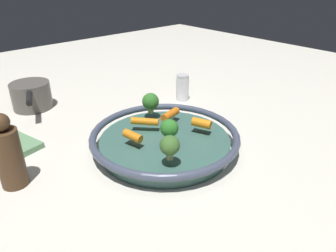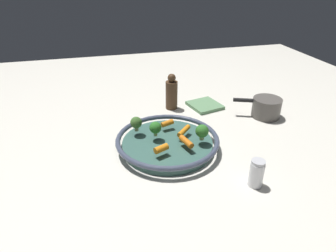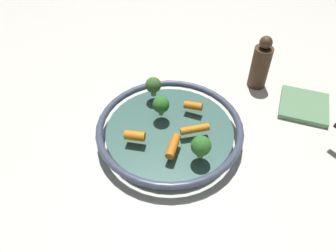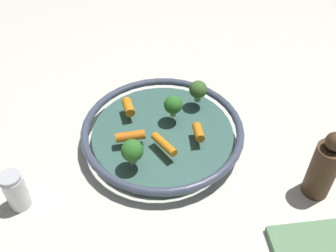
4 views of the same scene
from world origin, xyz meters
name	(u,v)px [view 1 (image 1 of 4)]	position (x,y,z in m)	size (l,w,h in m)	color
ground_plane	(165,149)	(0.00, 0.00, 0.00)	(2.45, 2.45, 0.00)	silver
serving_bowl	(165,140)	(0.00, 0.00, 0.02)	(0.35, 0.35, 0.05)	#3D665B
baby_carrot_near_rim	(202,123)	(0.08, -0.04, 0.06)	(0.02, 0.02, 0.04)	orange
baby_carrot_right	(133,136)	(-0.08, 0.02, 0.06)	(0.02, 0.02, 0.04)	orange
baby_carrot_back	(145,121)	(-0.01, 0.06, 0.06)	(0.02, 0.02, 0.07)	orange
baby_carrot_left	(170,114)	(0.06, 0.05, 0.06)	(0.02, 0.02, 0.06)	orange
broccoli_floret_small	(169,128)	(-0.02, -0.04, 0.08)	(0.04, 0.04, 0.05)	#94AC66
broccoli_floret_large	(170,146)	(-0.07, -0.09, 0.08)	(0.04, 0.04, 0.05)	tan
broccoli_floret_mid	(151,102)	(0.04, 0.10, 0.08)	(0.04, 0.04, 0.05)	#97AA66
salt_shaker	(182,88)	(0.24, 0.19, 0.04)	(0.04, 0.04, 0.08)	white
pepper_mill	(9,155)	(-0.31, 0.10, 0.07)	(0.05, 0.05, 0.15)	#4C331E
saucepan	(31,96)	(-0.14, 0.45, 0.04)	(0.11, 0.19, 0.08)	#56514C
dish_towel	(4,149)	(-0.29, 0.24, 0.01)	(0.13, 0.12, 0.01)	#669366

